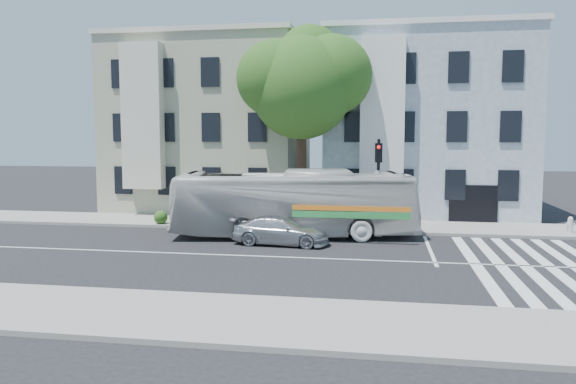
% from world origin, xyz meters
% --- Properties ---
extents(ground, '(120.00, 120.00, 0.00)m').
position_xyz_m(ground, '(0.00, 0.00, 0.00)').
color(ground, black).
rests_on(ground, ground).
extents(sidewalk_far, '(80.00, 4.00, 0.15)m').
position_xyz_m(sidewalk_far, '(0.00, 8.00, 0.07)').
color(sidewalk_far, gray).
rests_on(sidewalk_far, ground).
extents(sidewalk_near, '(80.00, 4.00, 0.15)m').
position_xyz_m(sidewalk_near, '(0.00, -8.00, 0.07)').
color(sidewalk_near, gray).
rests_on(sidewalk_near, ground).
extents(building_left, '(12.00, 10.00, 11.00)m').
position_xyz_m(building_left, '(-7.00, 15.00, 5.50)').
color(building_left, '#A1A58B').
rests_on(building_left, ground).
extents(building_right, '(12.00, 10.00, 11.00)m').
position_xyz_m(building_right, '(7.00, 15.00, 5.50)').
color(building_right, '#8A95A5').
rests_on(building_right, ground).
extents(street_tree, '(7.30, 5.90, 11.10)m').
position_xyz_m(street_tree, '(0.06, 8.74, 7.83)').
color(street_tree, '#2D2116').
rests_on(street_tree, ground).
extents(bus, '(4.60, 12.06, 3.28)m').
position_xyz_m(bus, '(0.23, 4.54, 1.64)').
color(bus, silver).
rests_on(bus, ground).
extents(sedan, '(2.14, 4.51, 1.27)m').
position_xyz_m(sedan, '(-0.08, 2.60, 0.64)').
color(sedan, silver).
rests_on(sedan, ground).
extents(hedge, '(8.36, 3.35, 0.70)m').
position_xyz_m(hedge, '(-3.17, 6.51, 0.50)').
color(hedge, '#276721').
rests_on(hedge, sidewalk_far).
extents(traffic_signal, '(0.49, 0.55, 4.74)m').
position_xyz_m(traffic_signal, '(4.21, 6.38, 3.06)').
color(traffic_signal, black).
rests_on(traffic_signal, ground).
extents(fire_hydrant, '(0.45, 0.27, 0.79)m').
position_xyz_m(fire_hydrant, '(13.62, 7.24, 0.55)').
color(fire_hydrant, beige).
rests_on(fire_hydrant, sidewalk_far).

